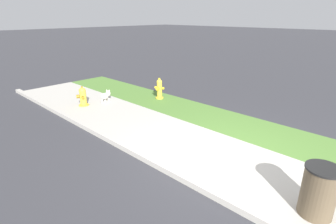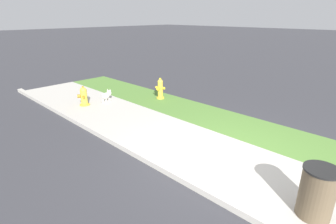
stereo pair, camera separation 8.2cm
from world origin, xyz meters
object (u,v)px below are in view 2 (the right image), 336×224
(fire_hydrant_across_street, at_px, (84,96))
(small_white_dog, at_px, (107,95))
(trash_bin, at_px, (317,193))
(fire_hydrant_mid_block, at_px, (160,89))

(fire_hydrant_across_street, relative_size, small_white_dog, 1.41)
(small_white_dog, relative_size, trash_bin, 0.58)
(fire_hydrant_mid_block, xyz_separation_m, small_white_dog, (-1.08, -1.62, -0.13))
(fire_hydrant_across_street, xyz_separation_m, trash_bin, (7.36, -0.22, 0.09))
(fire_hydrant_mid_block, xyz_separation_m, trash_bin, (6.07, -2.61, 0.05))
(fire_hydrant_mid_block, bearing_deg, fire_hydrant_across_street, 43.82)
(trash_bin, bearing_deg, fire_hydrant_mid_block, 156.76)
(fire_hydrant_mid_block, distance_m, trash_bin, 6.61)
(fire_hydrant_across_street, height_order, small_white_dog, fire_hydrant_across_street)
(trash_bin, bearing_deg, small_white_dog, 172.16)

